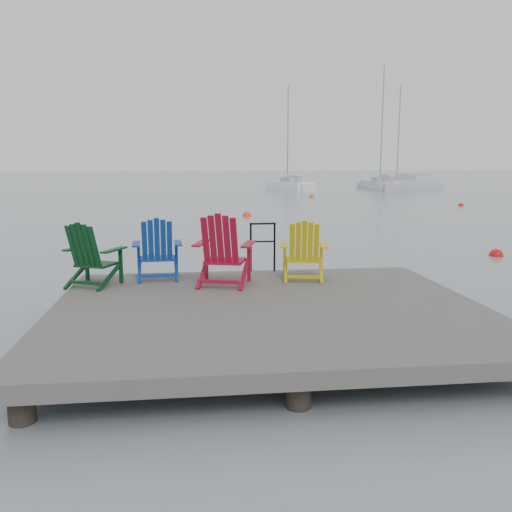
{
  "coord_description": "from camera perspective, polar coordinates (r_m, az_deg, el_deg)",
  "views": [
    {
      "loc": [
        -1.05,
        -7.3,
        2.45
      ],
      "look_at": [
        0.08,
        2.06,
        0.85
      ],
      "focal_mm": 38.0,
      "sensor_mm": 36.0,
      "label": 1
    }
  ],
  "objects": [
    {
      "name": "buoy_b",
      "position": [
        26.0,
        -0.98,
        4.22
      ],
      "size": [
        0.41,
        0.41,
        0.41
      ],
      "primitive_type": "sphere",
      "color": "#E93E0D",
      "rests_on": "ground"
    },
    {
      "name": "chair_blue",
      "position": [
        9.39,
        -10.35,
        0.76
      ],
      "size": [
        0.87,
        0.81,
        1.05
      ],
      "rotation": [
        0.0,
        0.0,
        0.06
      ],
      "color": "navy",
      "rests_on": "dock"
    },
    {
      "name": "sailboat_mid",
      "position": [
        55.29,
        13.02,
        7.21
      ],
      "size": [
        3.24,
        9.02,
        12.13
      ],
      "rotation": [
        0.0,
        0.0,
        -0.11
      ],
      "color": "#BABBBF",
      "rests_on": "ground"
    },
    {
      "name": "chair_yellow",
      "position": [
        9.2,
        5.04,
        0.59
      ],
      "size": [
        0.9,
        0.85,
        1.01
      ],
      "rotation": [
        0.0,
        0.0,
        -0.17
      ],
      "color": "#C4AE0A",
      "rests_on": "dock"
    },
    {
      "name": "sailboat_far",
      "position": [
        60.02,
        14.98,
        7.3
      ],
      "size": [
        7.91,
        4.92,
        10.79
      ],
      "rotation": [
        0.0,
        0.0,
        1.16
      ],
      "color": "silver",
      "rests_on": "ground"
    },
    {
      "name": "handrail",
      "position": [
        9.94,
        0.71,
        1.48
      ],
      "size": [
        0.48,
        0.04,
        0.9
      ],
      "color": "black",
      "rests_on": "dock"
    },
    {
      "name": "chair_red",
      "position": [
        8.75,
        -3.51,
        0.65
      ],
      "size": [
        1.08,
        1.02,
        1.17
      ],
      "rotation": [
        0.0,
        0.0,
        -0.26
      ],
      "color": "maroon",
      "rests_on": "dock"
    },
    {
      "name": "sailboat_near",
      "position": [
        52.64,
        3.51,
        7.33
      ],
      "size": [
        3.8,
        7.44,
        10.1
      ],
      "rotation": [
        0.0,
        0.0,
        0.28
      ],
      "color": "white",
      "rests_on": "ground"
    },
    {
      "name": "ground",
      "position": [
        7.77,
        1.26,
        -8.74
      ],
      "size": [
        400.0,
        400.0,
        0.0
      ],
      "primitive_type": "plane",
      "color": "slate",
      "rests_on": "ground"
    },
    {
      "name": "buoy_d",
      "position": [
        41.57,
        5.85,
        6.2
      ],
      "size": [
        0.37,
        0.37,
        0.37
      ],
      "primitive_type": "sphere",
      "color": "#F84B0E",
      "rests_on": "ground"
    },
    {
      "name": "buoy_a",
      "position": [
        16.05,
        23.95,
        0.01
      ],
      "size": [
        0.38,
        0.38,
        0.38
      ],
      "primitive_type": "sphere",
      "color": "red",
      "rests_on": "ground"
    },
    {
      "name": "dock",
      "position": [
        7.67,
        1.27,
        -6.28
      ],
      "size": [
        6.0,
        5.0,
        1.4
      ],
      "color": "#282523",
      "rests_on": "ground"
    },
    {
      "name": "chair_green",
      "position": [
        9.09,
        -16.96,
        0.16
      ],
      "size": [
        1.01,
        0.97,
        1.03
      ],
      "rotation": [
        0.0,
        0.0,
        -0.42
      ],
      "color": "#093314",
      "rests_on": "dock"
    },
    {
      "name": "buoy_c",
      "position": [
        34.75,
        20.76,
        4.96
      ],
      "size": [
        0.33,
        0.33,
        0.33
      ],
      "primitive_type": "sphere",
      "color": "red",
      "rests_on": "ground"
    }
  ]
}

